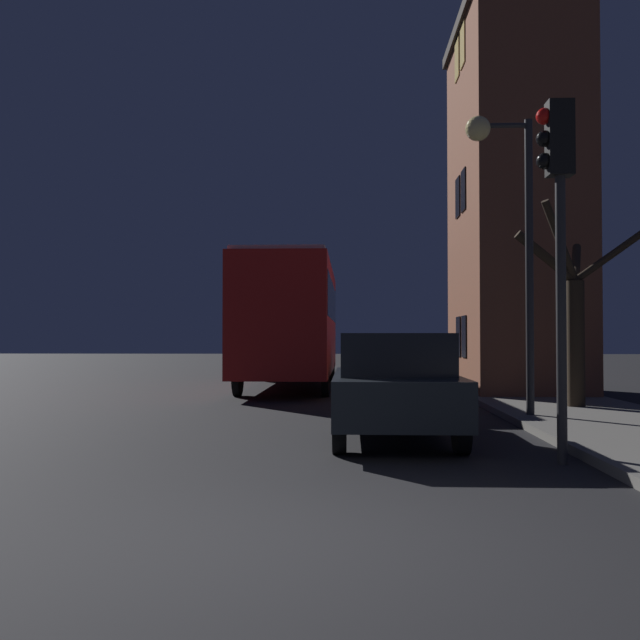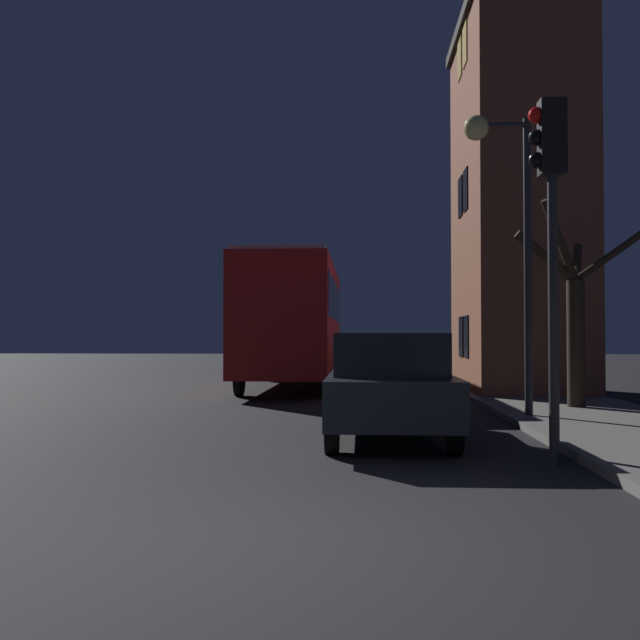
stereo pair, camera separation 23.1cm
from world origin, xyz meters
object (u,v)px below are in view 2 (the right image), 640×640
bus (295,315)px  car_mid_lane (387,365)px  traffic_light (550,202)px  bare_tree (574,311)px  streetlamp (503,198)px  car_near_lane (389,384)px

bus → car_mid_lane: bearing=-24.3°
traffic_light → car_mid_lane: bearing=97.5°
bare_tree → car_mid_lane: 6.67m
car_mid_lane → bus: bearing=155.7°
streetlamp → traffic_light: (-0.31, -4.28, -0.88)m
streetlamp → traffic_light: bearing=-94.1°
car_near_lane → bare_tree: bearing=46.0°
bare_tree → car_near_lane: bearing=-134.0°
bus → car_near_lane: bearing=-77.5°
bare_tree → bus: size_ratio=0.42×
traffic_light → bus: (-4.22, 12.64, -0.92)m
bare_tree → car_near_lane: bare_tree is taller
bare_tree → car_near_lane: (-3.84, -3.98, -1.21)m
streetlamp → car_mid_lane: (-1.82, 7.14, -3.27)m
traffic_light → car_mid_lane: traffic_light is taller
car_near_lane → car_mid_lane: size_ratio=1.04×
traffic_light → bare_tree: bearing=71.2°
bare_tree → car_near_lane: size_ratio=0.98×
bare_tree → traffic_light: bearing=-108.8°
streetlamp → traffic_light: streetlamp is taller
streetlamp → car_near_lane: (-2.14, -2.35, -3.17)m
traffic_light → car_mid_lane: (-1.51, 11.42, -2.39)m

